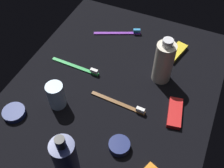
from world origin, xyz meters
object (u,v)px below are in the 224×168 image
cream_tin_right (14,113)px  snack_bar_red (175,113)px  snack_bar_yellow (176,52)px  lotion_bottle (66,162)px  deodorant_stick (56,95)px  toothbrush_green (78,67)px  cream_tin_left (119,146)px  toothbrush_brown (121,104)px  toothbrush_purple (120,32)px  bodywash_bottle (164,62)px

cream_tin_right → snack_bar_red: bearing=114.1°
snack_bar_yellow → snack_bar_red: same height
lotion_bottle → deodorant_stick: size_ratio=2.29×
toothbrush_green → cream_tin_left: size_ratio=3.05×
lotion_bottle → cream_tin_left: (-12.24, 8.24, -7.56)cm
toothbrush_brown → toothbrush_purple: same height
toothbrush_purple → snack_bar_red: toothbrush_purple is taller
toothbrush_brown → toothbrush_purple: size_ratio=1.07×
lotion_bottle → cream_tin_right: lotion_bottle is taller
snack_bar_yellow → cream_tin_right: size_ratio=1.54×
toothbrush_purple → toothbrush_green: bearing=-15.5°
toothbrush_purple → toothbrush_brown: bearing=23.4°
bodywash_bottle → toothbrush_brown: bodywash_bottle is taller
bodywash_bottle → cream_tin_left: size_ratio=2.81×
snack_bar_yellow → cream_tin_right: 57.97cm
toothbrush_green → cream_tin_right: toothbrush_green is taller
lotion_bottle → cream_tin_right: (-9.45, -24.54, -7.79)cm
lotion_bottle → bodywash_bottle: 42.47cm
bodywash_bottle → cream_tin_right: bodywash_bottle is taller
snack_bar_red → cream_tin_left: size_ratio=1.76×
cream_tin_right → lotion_bottle: bearing=68.9°
bodywash_bottle → deodorant_stick: bearing=-48.0°
deodorant_stick → snack_bar_red: (-10.92, 33.74, -3.53)cm
lotion_bottle → deodorant_stick: 23.63cm
lotion_bottle → toothbrush_brown: bearing=173.0°
lotion_bottle → cream_tin_left: bearing=146.0°
lotion_bottle → snack_bar_yellow: lotion_bottle is taller
toothbrush_brown → cream_tin_left: same height
bodywash_bottle → cream_tin_left: bodywash_bottle is taller
lotion_bottle → snack_bar_red: (-28.94, 19.10, -7.90)cm
snack_bar_yellow → toothbrush_purple: bearing=-80.6°
cream_tin_left → lotion_bottle: bearing=-34.0°
snack_bar_red → cream_tin_right: cream_tin_right is taller
bodywash_bottle → deodorant_stick: size_ratio=1.94×
snack_bar_yellow → snack_bar_red: bearing=29.6°
toothbrush_purple → toothbrush_green: 23.31cm
deodorant_stick → snack_bar_yellow: bearing=143.1°
snack_bar_yellow → lotion_bottle: bearing=1.9°
lotion_bottle → snack_bar_yellow: size_ratio=1.89×
toothbrush_green → snack_bar_red: bearing=82.3°
toothbrush_brown → toothbrush_purple: 33.39cm
bodywash_bottle → toothbrush_green: 29.04cm
lotion_bottle → deodorant_stick: lotion_bottle is taller
snack_bar_yellow → bodywash_bottle: bearing=8.2°
toothbrush_purple → toothbrush_green: size_ratio=0.94×
toothbrush_purple → snack_bar_red: (27.28, 29.22, 0.14)cm
lotion_bottle → cream_tin_right: 27.42cm
lotion_bottle → snack_bar_red: size_ratio=1.89×
toothbrush_green → cream_tin_left: (21.52, 24.58, 0.48)cm
bodywash_bottle → cream_tin_right: (31.58, -35.45, -6.67)cm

